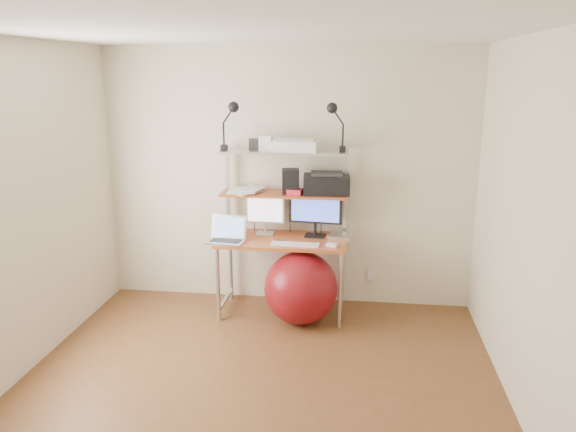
# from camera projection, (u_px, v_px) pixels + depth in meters

# --- Properties ---
(room) EXTENTS (3.60, 3.60, 3.60)m
(room) POSITION_uv_depth(u_px,v_px,m) (252.00, 227.00, 3.73)
(room) COLOR brown
(room) RESTS_ON ground
(computer_desk) EXTENTS (1.20, 0.60, 1.57)m
(computer_desk) POSITION_uv_depth(u_px,v_px,m) (283.00, 215.00, 5.25)
(computer_desk) COLOR #B95A24
(computer_desk) RESTS_ON ground
(desktop) EXTENTS (1.20, 0.60, 0.00)m
(desktop) POSITION_uv_depth(u_px,v_px,m) (282.00, 239.00, 5.24)
(desktop) COLOR #B95A24
(desktop) RESTS_ON computer_desk
(mid_shelf) EXTENTS (1.18, 0.34, 0.00)m
(mid_shelf) POSITION_uv_depth(u_px,v_px,m) (284.00, 193.00, 5.26)
(mid_shelf) COLOR #B95A24
(mid_shelf) RESTS_ON computer_desk
(top_shelf) EXTENTS (1.18, 0.34, 0.00)m
(top_shelf) POSITION_uv_depth(u_px,v_px,m) (284.00, 150.00, 5.16)
(top_shelf) COLOR #B3B2B7
(top_shelf) RESTS_ON computer_desk
(floor) EXTENTS (3.60, 3.60, 0.00)m
(floor) POSITION_uv_depth(u_px,v_px,m) (255.00, 394.00, 4.04)
(floor) COLOR brown
(floor) RESTS_ON ground
(wall_outlet) EXTENTS (0.08, 0.01, 0.12)m
(wall_outlet) POSITION_uv_depth(u_px,v_px,m) (372.00, 274.00, 5.58)
(wall_outlet) COLOR silver
(wall_outlet) RESTS_ON room
(monitor_silver) EXTENTS (0.37, 0.13, 0.41)m
(monitor_silver) POSITION_uv_depth(u_px,v_px,m) (265.00, 212.00, 5.35)
(monitor_silver) COLOR silver
(monitor_silver) RESTS_ON desktop
(monitor_black) EXTENTS (0.51, 0.16, 0.51)m
(monitor_black) POSITION_uv_depth(u_px,v_px,m) (315.00, 210.00, 5.27)
(monitor_black) COLOR black
(monitor_black) RESTS_ON desktop
(laptop) EXTENTS (0.36, 0.31, 0.29)m
(laptop) POSITION_uv_depth(u_px,v_px,m) (228.00, 236.00, 5.16)
(laptop) COLOR silver
(laptop) RESTS_ON desktop
(keyboard) EXTENTS (0.44, 0.14, 0.01)m
(keyboard) POSITION_uv_depth(u_px,v_px,m) (295.00, 244.00, 5.05)
(keyboard) COLOR silver
(keyboard) RESTS_ON desktop
(mouse) EXTENTS (0.11, 0.08, 0.03)m
(mouse) POSITION_uv_depth(u_px,v_px,m) (332.00, 245.00, 5.01)
(mouse) COLOR silver
(mouse) RESTS_ON desktop
(mac_mini) EXTENTS (0.24, 0.24, 0.04)m
(mac_mini) POSITION_uv_depth(u_px,v_px,m) (340.00, 236.00, 5.25)
(mac_mini) COLOR silver
(mac_mini) RESTS_ON desktop
(phone) EXTENTS (0.08, 0.13, 0.01)m
(phone) POSITION_uv_depth(u_px,v_px,m) (278.00, 242.00, 5.12)
(phone) COLOR black
(phone) RESTS_ON desktop
(printer) EXTENTS (0.44, 0.32, 0.20)m
(printer) POSITION_uv_depth(u_px,v_px,m) (326.00, 184.00, 5.21)
(printer) COLOR black
(printer) RESTS_ON mid_shelf
(nas_cube) EXTENTS (0.18, 0.18, 0.23)m
(nas_cube) POSITION_uv_depth(u_px,v_px,m) (290.00, 181.00, 5.21)
(nas_cube) COLOR black
(nas_cube) RESTS_ON mid_shelf
(red_box) EXTENTS (0.21, 0.16, 0.05)m
(red_box) POSITION_uv_depth(u_px,v_px,m) (293.00, 192.00, 5.20)
(red_box) COLOR red
(red_box) RESTS_ON mid_shelf
(scanner) EXTENTS (0.45, 0.31, 0.11)m
(scanner) POSITION_uv_depth(u_px,v_px,m) (296.00, 145.00, 5.12)
(scanner) COLOR silver
(scanner) RESTS_ON top_shelf
(box_white) EXTENTS (0.12, 0.11, 0.13)m
(box_white) POSITION_uv_depth(u_px,v_px,m) (266.00, 143.00, 5.17)
(box_white) COLOR silver
(box_white) RESTS_ON top_shelf
(box_grey) EXTENTS (0.12, 0.12, 0.10)m
(box_grey) POSITION_uv_depth(u_px,v_px,m) (254.00, 144.00, 5.21)
(box_grey) COLOR #2A2A2C
(box_grey) RESTS_ON top_shelf
(clip_lamp_left) EXTENTS (0.18, 0.10, 0.45)m
(clip_lamp_left) POSITION_uv_depth(u_px,v_px,m) (232.00, 115.00, 5.04)
(clip_lamp_left) COLOR black
(clip_lamp_left) RESTS_ON top_shelf
(clip_lamp_right) EXTENTS (0.18, 0.10, 0.44)m
(clip_lamp_right) POSITION_uv_depth(u_px,v_px,m) (334.00, 116.00, 4.97)
(clip_lamp_right) COLOR black
(clip_lamp_right) RESTS_ON top_shelf
(exercise_ball) EXTENTS (0.67, 0.67, 0.67)m
(exercise_ball) POSITION_uv_depth(u_px,v_px,m) (301.00, 288.00, 5.13)
(exercise_ball) COLOR maroon
(exercise_ball) RESTS_ON floor
(paper_stack) EXTENTS (0.38, 0.41, 0.03)m
(paper_stack) POSITION_uv_depth(u_px,v_px,m) (245.00, 190.00, 5.31)
(paper_stack) COLOR white
(paper_stack) RESTS_ON mid_shelf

